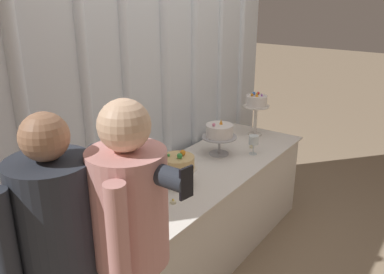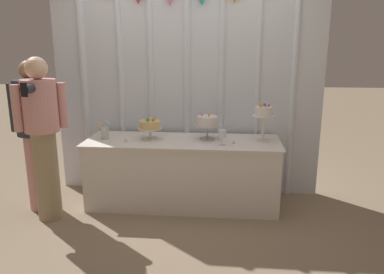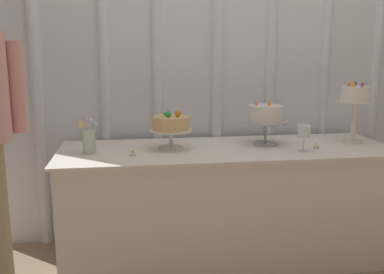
{
  "view_description": "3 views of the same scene",
  "coord_description": "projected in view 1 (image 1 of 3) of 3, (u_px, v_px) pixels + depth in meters",
  "views": [
    {
      "loc": [
        -2.37,
        -1.42,
        2.01
      ],
      "look_at": [
        -0.05,
        0.21,
        0.97
      ],
      "focal_mm": 38.18,
      "sensor_mm": 36.0,
      "label": 1
    },
    {
      "loc": [
        0.45,
        -3.72,
        1.73
      ],
      "look_at": [
        0.11,
        0.0,
        0.79
      ],
      "focal_mm": 34.71,
      "sensor_mm": 36.0,
      "label": 2
    },
    {
      "loc": [
        -0.59,
        -2.42,
        1.31
      ],
      "look_at": [
        -0.21,
        0.23,
        0.78
      ],
      "focal_mm": 39.7,
      "sensor_mm": 36.0,
      "label": 3
    }
  ],
  "objects": [
    {
      "name": "cake_display_leftmost",
      "position": [
        178.0,
        164.0,
        2.77
      ],
      "size": [
        0.26,
        0.26,
        0.24
      ],
      "color": "silver",
      "rests_on": "cake_table"
    },
    {
      "name": "tealight_near_left",
      "position": [
        251.0,
        147.0,
        3.45
      ],
      "size": [
        0.04,
        0.04,
        0.03
      ],
      "color": "beige",
      "rests_on": "cake_table"
    },
    {
      "name": "wine_glass",
      "position": [
        254.0,
        140.0,
        3.28
      ],
      "size": [
        0.08,
        0.08,
        0.16
      ],
      "color": "silver",
      "rests_on": "cake_table"
    },
    {
      "name": "ground_plane",
      "position": [
        217.0,
        253.0,
        3.28
      ],
      "size": [
        24.0,
        24.0,
        0.0
      ],
      "primitive_type": "plane",
      "color": "gray"
    },
    {
      "name": "guest_girl_blue_dress",
      "position": [
        63.0,
        272.0,
        1.75
      ],
      "size": [
        0.51,
        0.7,
        1.58
      ],
      "color": "#D6938E",
      "rests_on": "ground_plane"
    },
    {
      "name": "draped_curtain",
      "position": [
        161.0,
        79.0,
        3.08
      ],
      "size": [
        3.07,
        0.15,
        2.61
      ],
      "color": "silver",
      "rests_on": "ground_plane"
    },
    {
      "name": "cake_display_center",
      "position": [
        219.0,
        133.0,
        3.25
      ],
      "size": [
        0.28,
        0.28,
        0.29
      ],
      "color": "#B2B2B7",
      "rests_on": "cake_table"
    },
    {
      "name": "guest_man_dark_suit",
      "position": [
        132.0,
        261.0,
        1.77
      ],
      "size": [
        0.45,
        0.45,
        1.62
      ],
      "color": "#9E8966",
      "rests_on": "ground_plane"
    },
    {
      "name": "tealight_far_left",
      "position": [
        173.0,
        202.0,
        2.56
      ],
      "size": [
        0.04,
        0.04,
        0.03
      ],
      "color": "beige",
      "rests_on": "cake_table"
    },
    {
      "name": "cake_display_rightmost",
      "position": [
        256.0,
        104.0,
        3.65
      ],
      "size": [
        0.23,
        0.23,
        0.41
      ],
      "color": "silver",
      "rests_on": "cake_table"
    },
    {
      "name": "cake_table",
      "position": [
        207.0,
        209.0,
        3.21
      ],
      "size": [
        2.08,
        0.7,
        0.73
      ],
      "color": "white",
      "rests_on": "ground_plane"
    },
    {
      "name": "flower_vase",
      "position": [
        134.0,
        203.0,
        2.4
      ],
      "size": [
        0.11,
        0.09,
        0.22
      ],
      "color": "#B2C1B2",
      "rests_on": "cake_table"
    }
  ]
}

